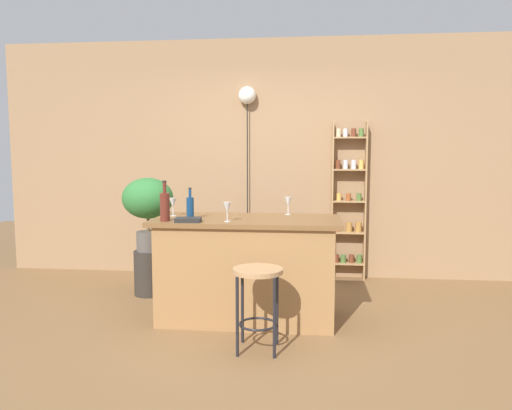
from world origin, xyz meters
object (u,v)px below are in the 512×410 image
Objects in this scene: wine_glass_left at (173,203)px; cookbook at (188,220)px; bottle_wine_red at (190,207)px; plant_stool at (149,273)px; wine_glass_center at (227,208)px; potted_plant at (148,203)px; bottle_vinegar at (165,206)px; bar_stool at (258,288)px; wine_glass_right at (288,202)px; spice_shelf at (349,201)px; pendant_globe_light at (247,99)px.

cookbook is at bearing -57.54° from wine_glass_left.
wine_glass_left is at bearing 139.10° from bottle_wine_red.
bottle_wine_red is at bearing -49.12° from plant_stool.
potted_plant is at bearing 138.56° from wine_glass_center.
bottle_vinegar is 0.23m from cookbook.
bottle_wine_red is 0.21m from cookbook.
wine_glass_right is (0.18, 1.00, 0.55)m from bar_stool.
cookbook is (0.23, -0.37, -0.10)m from wine_glass_left.
bar_stool is 0.79m from wine_glass_center.
wine_glass_left is 0.64m from wine_glass_center.
bottle_vinegar reaches higher than wine_glass_center.
bottle_wine_red is 1.29× the size of cookbook.
plant_stool is (-2.10, -0.88, -0.68)m from spice_shelf.
bottle_vinegar is 0.53m from wine_glass_center.
pendant_globe_light reaches higher than bottle_wine_red.
pendant_globe_light is at bearing 75.63° from cookbook.
potted_plant reaches higher than plant_stool.
potted_plant is 3.61× the size of cookbook.
bar_stool is 1.91m from potted_plant.
bottle_wine_red is at bearing 136.83° from bar_stool.
potted_plant is 1.72m from pendant_globe_light.
wine_glass_left and wine_glass_right have the same top height.
wine_glass_left reaches higher than cookbook.
spice_shelf is at bearing 22.75° from plant_stool.
cookbook reaches higher than bar_stool.
bar_stool is at bearing -46.23° from potted_plant.
wine_glass_left is 1.00× the size of wine_glass_center.
spice_shelf is at bearing 47.28° from bottle_wine_red.
bar_stool is 2.98× the size of cookbook.
wine_glass_right is at bearing 28.76° from bottle_vinegar.
spice_shelf is 2.08m from wine_glass_center.
bottle_vinegar is (-0.18, -0.17, 0.03)m from bottle_wine_red.
bottle_vinegar is 1.62× the size of cookbook.
plant_stool is 2.20× the size of cookbook.
wine_glass_right is at bearing -12.85° from potted_plant.
bottle_vinegar is 2.14m from pendant_globe_light.
plant_stool is 1.05m from wine_glass_left.
bar_stool is at bearing -28.39° from bottle_vinegar.
pendant_globe_light is (-0.06, 1.76, 1.08)m from wine_glass_center.
spice_shelf is at bearing 22.75° from potted_plant.
spice_shelf is 2.38m from plant_stool.
wine_glass_right is at bearing 47.40° from wine_glass_center.
wine_glass_left is (-0.86, 0.79, 0.55)m from bar_stool.
cookbook is at bearing -54.37° from potted_plant.
bar_stool is at bearing -40.27° from cookbook.
bar_stool is 3.82× the size of wine_glass_right.
bar_stool is at bearing -99.92° from wine_glass_right.
bottle_wine_red is 0.92m from wine_glass_right.
pendant_globe_light is (0.26, 1.81, 1.18)m from cookbook.
cookbook is 2.18m from pendant_globe_light.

